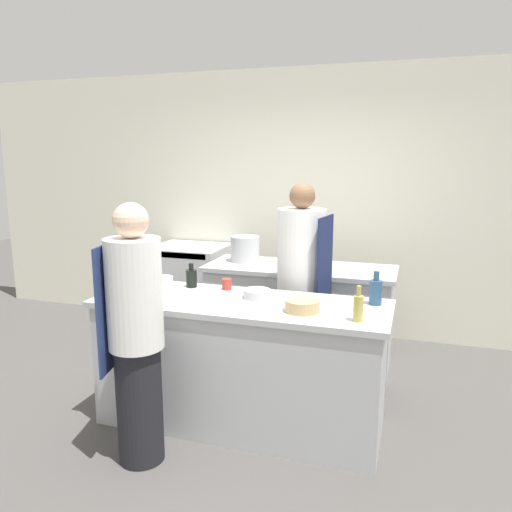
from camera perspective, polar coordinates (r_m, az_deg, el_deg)
The scene contains 16 objects.
ground_plane at distance 3.82m, azimuth -1.71°, elevation -18.36°, with size 16.00×16.00×0.00m, color #4C4947.
wall_back at distance 5.39m, azimuth 5.87°, elevation 6.01°, with size 8.00×0.06×2.80m.
prep_counter at distance 3.61m, azimuth -1.75°, elevation -12.05°, with size 2.05×0.73×0.91m.
pass_counter at distance 4.67m, azimuth 4.97°, elevation -6.62°, with size 1.72×0.67×0.91m.
oven_range at distance 5.57m, azimuth -7.46°, elevation -3.62°, with size 0.79×0.69×0.94m.
chef_at_prep_near at distance 3.14m, azimuth -13.57°, elevation -8.90°, with size 0.37×0.36×1.63m.
chef_at_stove at distance 4.03m, azimuth 5.18°, elevation -3.81°, with size 0.41×0.40×1.69m.
bottle_olive_oil at distance 3.07m, azimuth 11.61°, elevation -5.78°, with size 0.06×0.06×0.22m.
bottle_vinegar at distance 3.44m, azimuth 13.52°, elevation -3.95°, with size 0.09×0.09×0.23m.
bottle_wine at distance 3.83m, azimuth -7.39°, elevation -2.46°, with size 0.08×0.08×0.19m.
bottle_cooking_oil at distance 3.53m, azimuth -12.56°, elevation -3.13°, with size 0.07×0.07×0.29m.
bowl_mixing_large at distance 3.53m, azimuth 0.11°, elevation -4.31°, with size 0.19×0.19×0.06m.
bowl_prep_small at distance 3.90m, azimuth -10.84°, elevation -2.90°, with size 0.19×0.19×0.07m.
bowl_ceramic_blue at distance 3.23m, azimuth 5.31°, elevation -5.66°, with size 0.22×0.22×0.08m.
cup at distance 3.74m, azimuth -3.36°, elevation -3.23°, with size 0.07×0.07×0.08m.
stockpot at distance 4.73m, azimuth -1.27°, elevation 0.82°, with size 0.27×0.27×0.24m.
Camera 1 is at (1.12, -3.12, 1.88)m, focal length 35.00 mm.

